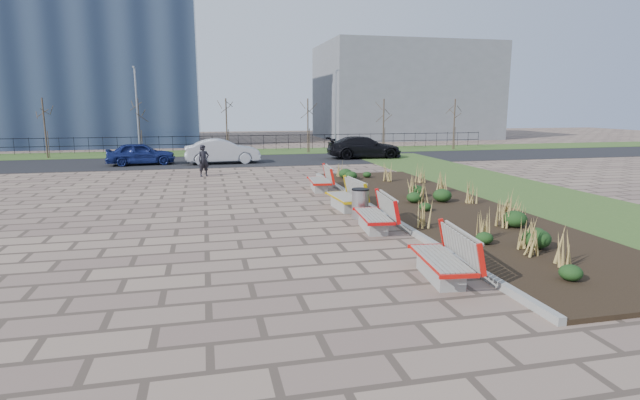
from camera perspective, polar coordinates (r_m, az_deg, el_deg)
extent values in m
plane|color=#856D5B|center=(11.18, -4.07, -7.67)|extent=(120.00, 120.00, 0.00)
cube|color=black|center=(17.71, 13.64, -0.88)|extent=(4.50, 18.00, 0.10)
cube|color=gray|center=(16.80, 6.52, -1.18)|extent=(0.16, 18.00, 0.15)
cube|color=#33511E|center=(20.28, 25.74, -0.29)|extent=(5.00, 38.00, 0.04)
cube|color=#33511E|center=(38.67, -10.62, 5.36)|extent=(80.00, 5.00, 0.04)
cube|color=black|center=(32.71, -10.14, 4.41)|extent=(80.00, 7.00, 0.02)
cylinder|color=#B2B2B7|center=(15.84, 4.61, -0.44)|extent=(0.54, 0.54, 0.93)
imported|color=black|center=(25.86, -13.15, 4.41)|extent=(0.68, 0.58, 1.60)
imported|color=navy|center=(31.88, -19.80, 5.02)|extent=(4.11, 2.03, 1.35)
imported|color=#B0B2B9|center=(31.31, -11.09, 5.49)|extent=(4.59, 1.84, 1.49)
imported|color=black|center=(33.97, 5.07, 6.02)|extent=(5.12, 2.28, 1.46)
cube|color=slate|center=(56.78, 9.58, 12.09)|extent=(18.00, 12.00, 10.00)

